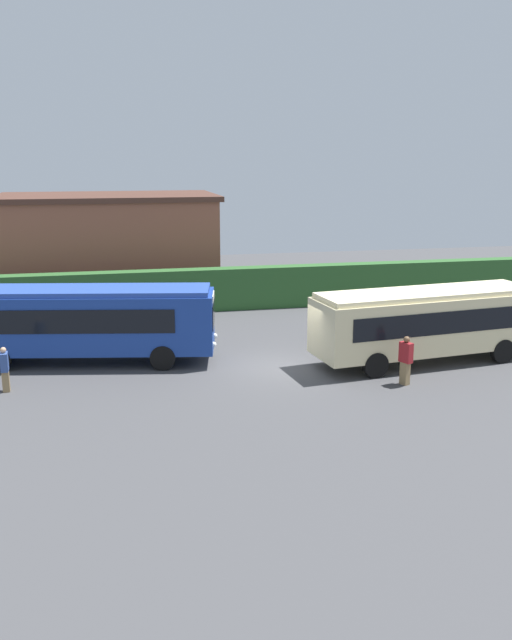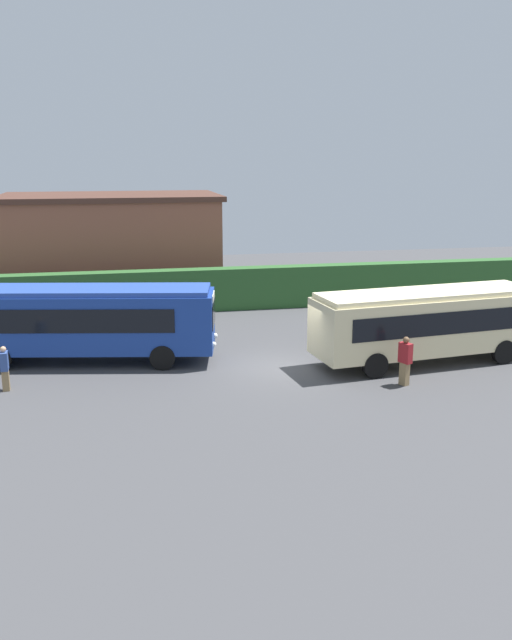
% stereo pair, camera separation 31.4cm
% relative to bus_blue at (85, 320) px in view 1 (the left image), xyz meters
% --- Properties ---
extents(ground_plane, '(64.00, 64.00, 0.00)m').
position_rel_bus_blue_xyz_m(ground_plane, '(7.62, -2.34, -1.79)').
color(ground_plane, '#424244').
extents(bus_blue, '(10.67, 4.37, 3.09)m').
position_rel_bus_blue_xyz_m(bus_blue, '(0.00, 0.00, 0.00)').
color(bus_blue, navy).
rests_on(bus_blue, ground_plane).
extents(bus_cream, '(9.70, 3.62, 2.98)m').
position_rel_bus_blue_xyz_m(bus_cream, '(13.53, -2.89, -0.06)').
color(bus_cream, beige).
rests_on(bus_cream, ground_plane).
extents(person_left, '(0.29, 0.49, 1.65)m').
position_rel_bus_blue_xyz_m(person_left, '(-2.77, -3.04, -0.93)').
color(person_left, olive).
rests_on(person_left, ground_plane).
extents(person_center, '(0.26, 0.41, 1.67)m').
position_rel_bus_blue_xyz_m(person_center, '(10.86, 0.44, -0.91)').
color(person_center, olive).
rests_on(person_center, ground_plane).
extents(person_right, '(0.44, 0.56, 1.84)m').
position_rel_bus_blue_xyz_m(person_right, '(11.52, -5.39, -0.82)').
color(person_right, olive).
rests_on(person_right, ground_plane).
extents(person_far, '(0.32, 0.48, 1.78)m').
position_rel_bus_blue_xyz_m(person_far, '(12.86, 0.56, -0.85)').
color(person_far, olive).
rests_on(person_far, ground_plane).
extents(hedge_row, '(44.00, 1.05, 2.29)m').
position_rel_bus_blue_xyz_m(hedge_row, '(7.62, 8.61, -0.65)').
color(hedge_row, '#2C5929').
rests_on(hedge_row, ground_plane).
extents(depot_building, '(12.79, 7.96, 6.03)m').
position_rel_bus_blue_xyz_m(depot_building, '(1.15, 14.33, 1.24)').
color(depot_building, brown).
rests_on(depot_building, ground_plane).
extents(traffic_cone, '(0.36, 0.36, 0.60)m').
position_rel_bus_blue_xyz_m(traffic_cone, '(14.65, 5.26, -1.49)').
color(traffic_cone, orange).
rests_on(traffic_cone, ground_plane).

